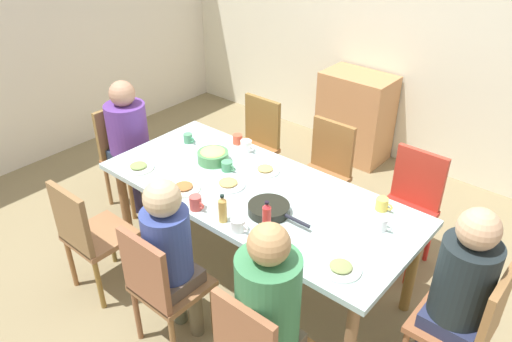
% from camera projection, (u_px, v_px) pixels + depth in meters
% --- Properties ---
extents(ground_plane, '(6.81, 6.81, 0.00)m').
position_uv_depth(ground_plane, '(256.00, 271.00, 3.77)').
color(ground_plane, '#837553').
extents(wall_back, '(5.91, 0.12, 2.60)m').
position_uv_depth(wall_back, '(419.00, 35.00, 4.63)').
color(wall_back, silver).
rests_on(wall_back, ground_plane).
extents(wall_left, '(0.12, 4.81, 2.60)m').
position_uv_depth(wall_left, '(23.00, 32.00, 4.71)').
color(wall_left, silver).
rests_on(wall_left, ground_plane).
extents(dining_table, '(2.24, 0.98, 0.74)m').
position_uv_depth(dining_table, '(256.00, 198.00, 3.43)').
color(dining_table, '#AAC6C8').
rests_on(dining_table, ground_plane).
extents(chair_0, '(0.40, 0.40, 0.90)m').
position_uv_depth(chair_0, '(324.00, 169.00, 4.08)').
color(chair_0, brown).
rests_on(chair_0, ground_plane).
extents(chair_1, '(0.40, 0.40, 0.90)m').
position_uv_depth(chair_1, '(125.00, 151.00, 4.34)').
color(chair_1, '#945834').
rests_on(chair_1, ground_plane).
extents(person_1, '(0.34, 0.34, 1.18)m').
position_uv_depth(person_1, '(129.00, 133.00, 4.19)').
color(person_1, '#2B3C4B').
rests_on(person_1, ground_plane).
extents(chair_2, '(0.40, 0.40, 0.90)m').
position_uv_depth(chair_2, '(255.00, 142.00, 4.49)').
color(chair_2, brown).
rests_on(chair_2, ground_plane).
extents(chair_3, '(0.40, 0.40, 0.90)m').
position_uv_depth(chair_3, '(468.00, 324.00, 2.68)').
color(chair_3, '#935836').
rests_on(chair_3, ground_plane).
extents(person_3, '(0.30, 0.30, 1.23)m').
position_uv_depth(person_3, '(460.00, 286.00, 2.61)').
color(person_3, '#282E49').
rests_on(person_3, ground_plane).
extents(chair_4, '(0.40, 0.40, 0.90)m').
position_uv_depth(chair_4, '(89.00, 233.00, 3.36)').
color(chair_4, '#956540').
rests_on(chair_4, ground_plane).
extents(chair_5, '(0.40, 0.40, 0.90)m').
position_uv_depth(chair_5, '(161.00, 284.00, 2.94)').
color(chair_5, brown).
rests_on(chair_5, ground_plane).
extents(person_5, '(0.30, 0.30, 1.19)m').
position_uv_depth(person_5, '(170.00, 249.00, 2.90)').
color(person_5, '#50553E').
rests_on(person_5, ground_plane).
extents(person_6, '(0.32, 0.32, 1.26)m').
position_uv_depth(person_6, '(269.00, 306.00, 2.46)').
color(person_6, '#4F5038').
rests_on(person_6, ground_plane).
extents(chair_7, '(0.40, 0.40, 0.90)m').
position_uv_depth(chair_7, '(409.00, 203.00, 3.66)').
color(chair_7, red).
rests_on(chair_7, ground_plane).
extents(plate_0, '(0.21, 0.21, 0.04)m').
position_uv_depth(plate_0, '(265.00, 170.00, 3.59)').
color(plate_0, white).
rests_on(plate_0, dining_table).
extents(plate_1, '(0.23, 0.23, 0.04)m').
position_uv_depth(plate_1, '(184.00, 188.00, 3.39)').
color(plate_1, silver).
rests_on(plate_1, dining_table).
extents(plate_2, '(0.22, 0.22, 0.04)m').
position_uv_depth(plate_2, '(139.00, 167.00, 3.62)').
color(plate_2, white).
rests_on(plate_2, dining_table).
extents(plate_3, '(0.23, 0.23, 0.04)m').
position_uv_depth(plate_3, '(341.00, 268.00, 2.70)').
color(plate_3, white).
rests_on(plate_3, dining_table).
extents(plate_4, '(0.24, 0.24, 0.04)m').
position_uv_depth(plate_4, '(228.00, 184.00, 3.43)').
color(plate_4, white).
rests_on(plate_4, dining_table).
extents(bowl_0, '(0.23, 0.23, 0.10)m').
position_uv_depth(bowl_0, '(213.00, 156.00, 3.69)').
color(bowl_0, '#4A884F').
rests_on(bowl_0, dining_table).
extents(serving_pan, '(0.45, 0.27, 0.06)m').
position_uv_depth(serving_pan, '(269.00, 209.00, 3.15)').
color(serving_pan, black).
rests_on(serving_pan, dining_table).
extents(cup_0, '(0.12, 0.08, 0.08)m').
position_uv_depth(cup_0, '(382.00, 204.00, 3.17)').
color(cup_0, '#E7C650').
rests_on(cup_0, dining_table).
extents(cup_1, '(0.11, 0.08, 0.08)m').
position_uv_depth(cup_1, '(238.00, 139.00, 3.95)').
color(cup_1, '#D24D34').
rests_on(cup_1, dining_table).
extents(cup_2, '(0.11, 0.07, 0.07)m').
position_uv_depth(cup_2, '(188.00, 138.00, 3.97)').
color(cup_2, '#4C8C65').
rests_on(cup_2, dining_table).
extents(cup_3, '(0.12, 0.08, 0.10)m').
position_uv_depth(cup_3, '(196.00, 203.00, 3.17)').
color(cup_3, '#C94C47').
rests_on(cup_3, dining_table).
extents(cup_4, '(0.12, 0.09, 0.09)m').
position_uv_depth(cup_4, '(246.00, 146.00, 3.83)').
color(cup_4, white).
rests_on(cup_4, dining_table).
extents(cup_5, '(0.12, 0.08, 0.07)m').
position_uv_depth(cup_5, '(227.00, 166.00, 3.59)').
color(cup_5, '#499263').
rests_on(cup_5, dining_table).
extents(cup_6, '(0.13, 0.09, 0.08)m').
position_uv_depth(cup_6, '(238.00, 225.00, 2.99)').
color(cup_6, white).
rests_on(cup_6, dining_table).
extents(cup_7, '(0.11, 0.08, 0.08)m').
position_uv_depth(cup_7, '(381.00, 224.00, 3.00)').
color(cup_7, white).
rests_on(cup_7, dining_table).
extents(bottle_0, '(0.05, 0.05, 0.25)m').
position_uv_depth(bottle_0, '(267.00, 220.00, 2.89)').
color(bottle_0, red).
rests_on(bottle_0, dining_table).
extents(bottle_1, '(0.05, 0.05, 0.19)m').
position_uv_depth(bottle_1, '(223.00, 209.00, 3.04)').
color(bottle_1, gold).
rests_on(bottle_1, dining_table).
extents(side_cabinet, '(0.70, 0.44, 0.90)m').
position_uv_depth(side_cabinet, '(355.00, 116.00, 5.10)').
color(side_cabinet, '#B77D4F').
rests_on(side_cabinet, ground_plane).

